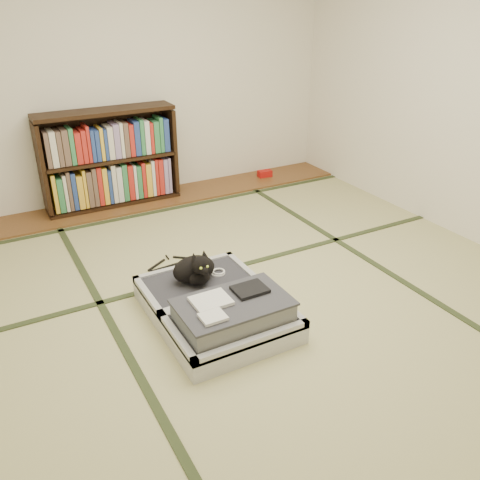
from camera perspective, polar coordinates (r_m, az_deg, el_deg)
floor at (r=3.56m, az=2.01°, el=-5.98°), size 4.50×4.50×0.00m
wood_strip at (r=5.19m, az=-9.31°, el=4.61°), size 4.00×0.50×0.02m
red_item at (r=5.72m, az=2.79°, el=7.47°), size 0.16×0.11×0.07m
room_shell at (r=3.04m, az=2.46°, el=18.00°), size 4.50×4.50×4.50m
tatami_borders at (r=3.93m, az=-1.65°, el=-2.55°), size 4.00×4.50×0.01m
bookcase at (r=5.00m, az=-14.40°, el=8.66°), size 1.27×0.29×0.92m
suitcase at (r=3.22m, az=-2.46°, el=-7.67°), size 0.75×1.00×0.30m
cat at (r=3.36m, az=-5.01°, el=-3.31°), size 0.33×0.34×0.27m
cable_coil at (r=3.50m, az=-2.48°, el=-3.65°), size 0.10×0.10×0.03m
hanger at (r=3.95m, az=-7.60°, el=-2.57°), size 0.41×0.20×0.01m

